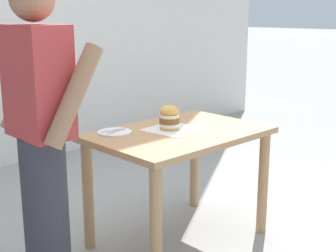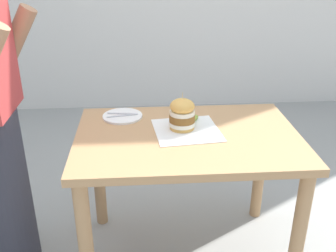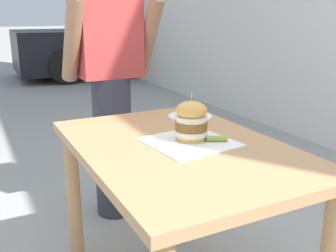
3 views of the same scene
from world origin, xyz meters
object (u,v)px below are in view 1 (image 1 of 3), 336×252
Objects in this scene: diner_across_table at (42,139)px; sandwich at (169,117)px; patio_table at (179,150)px; side_plate_with_forks at (115,132)px; pickle_spear at (169,124)px.

sandwich is at bearing -88.76° from diner_across_table.
side_plate_with_forks reaches higher than patio_table.
side_plate_with_forks is at bearing 75.60° from pickle_spear.
sandwich is at bearing -119.62° from side_plate_with_forks.
patio_table is 0.67× the size of diner_across_table.
sandwich is 0.93m from diner_across_table.
pickle_spear is at bearing -84.35° from diner_across_table.
side_plate_with_forks is 0.66m from diner_across_table.
sandwich reaches higher than patio_table.
sandwich is (0.07, 0.02, 0.22)m from patio_table.
pickle_spear is at bearing -104.40° from side_plate_with_forks.
diner_across_table reaches higher than patio_table.
patio_table is at bearing -126.09° from side_plate_with_forks.
pickle_spear reaches higher than patio_table.
sandwich reaches higher than pickle_spear.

